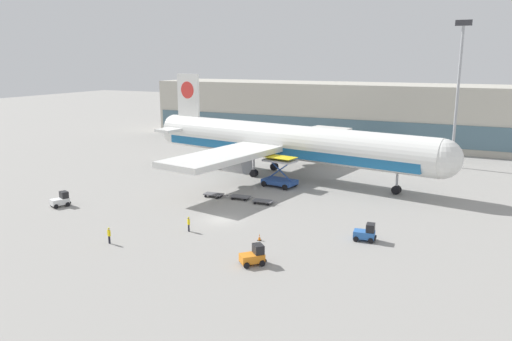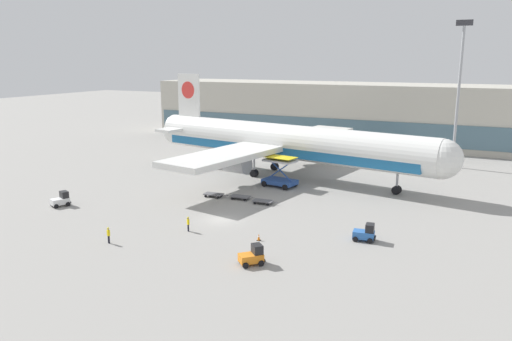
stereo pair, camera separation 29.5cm
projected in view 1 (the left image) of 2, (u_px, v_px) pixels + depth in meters
The scene contains 14 objects.
ground_plane at pixel (221, 220), 62.55m from camera, with size 400.00×400.00×0.00m, color gray.
terminal_building at pixel (330, 111), 124.02m from camera, with size 90.00×18.20×14.00m.
light_mast at pixel (458, 85), 89.95m from camera, with size 2.80×0.50×26.45m.
airplane_main at pixel (281, 142), 84.86m from camera, with size 57.70×48.66×17.00m.
scissor_lift_loader at pixel (280, 175), 78.60m from camera, with size 5.63×4.12×4.77m.
baggage_tug_foreground at pixel (254, 256), 48.86m from camera, with size 2.73×2.74×2.00m.
baggage_tug_mid at pixel (366, 233), 55.28m from camera, with size 2.60×1.90×2.00m.
baggage_tug_far at pixel (61, 200), 68.22m from camera, with size 2.36×2.79×2.00m.
baggage_dolly_lead at pixel (214, 194), 72.90m from camera, with size 3.74×1.65×0.48m.
baggage_dolly_second at pixel (240, 197), 71.70m from camera, with size 3.74×1.65×0.48m.
baggage_dolly_third at pixel (263, 201), 69.45m from camera, with size 3.74×1.65×0.48m.
ground_crew_near at pixel (109, 234), 54.34m from camera, with size 0.54×0.34×1.84m.
ground_crew_far at pixel (189, 223), 58.18m from camera, with size 0.46×0.40×1.77m.
traffic_cone_near at pixel (259, 237), 55.42m from camera, with size 0.40×0.40×0.79m.
Camera 1 is at (29.78, -51.90, 19.75)m, focal length 35.00 mm.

